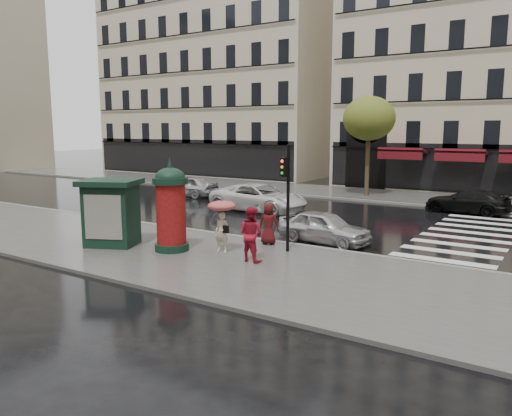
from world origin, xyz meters
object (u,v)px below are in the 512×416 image
Objects in this scene: woman_red at (251,234)px; man_burgundy at (269,224)px; traffic_light at (287,188)px; car_black at (467,201)px; newsstand at (111,212)px; car_far_silver at (188,186)px; car_white at (259,198)px; woman_umbrella at (222,217)px; morris_column at (171,206)px; car_silver at (324,227)px.

man_burgundy is (-0.81, 2.45, -0.13)m from woman_red.
traffic_light is 13.92m from car_black.
newsstand is at bearing 18.38° from man_burgundy.
car_far_silver is at bearing 142.95° from traffic_light.
car_white is (0.13, 10.23, -0.65)m from newsstand.
woman_red reaches higher than car_black.
morris_column is (-1.73, -0.77, 0.36)m from woman_umbrella.
newsstand reaches higher than car_white.
car_silver is (0.70, 4.25, -0.40)m from woman_red.
car_silver is 15.61m from car_far_silver.
woman_umbrella is at bearing 18.17° from newsstand.
car_black is 1.03× the size of car_far_silver.
newsstand is at bearing -179.12° from car_white.
car_far_silver is at bearing 72.55° from car_white.
woman_red is 0.42× the size of car_black.
woman_umbrella is at bearing 40.06° from car_far_silver.
woman_red is at bearing -147.16° from car_white.
car_black is (4.94, 12.60, -0.28)m from man_burgundy.
newsstand is 18.82m from car_black.
traffic_light reaches higher than car_white.
car_white is (-4.83, 6.85, -0.15)m from man_burgundy.
car_white is at bearing 65.94° from car_far_silver.
woman_red is 3.38m from morris_column.
car_silver is 0.69× the size of car_white.
car_silver is (1.51, 1.80, -0.27)m from man_burgundy.
woman_red is at bearing 9.22° from newsstand.
car_silver is at bearing 59.39° from woman_umbrella.
newsstand is at bearing -156.07° from traffic_light.
car_black is (5.68, 14.60, -0.76)m from woman_umbrella.
woman_umbrella is at bearing -10.02° from woman_red.
traffic_light is 9.76m from car_white.
woman_umbrella is 4.48m from car_silver.
woman_red is at bearing 92.33° from man_burgundy.
car_far_silver is (-9.67, 12.15, -1.04)m from morris_column.
woman_umbrella is 2.19m from man_burgundy.
morris_column reaches higher than man_burgundy.
woman_umbrella is at bearing -145.01° from traffic_light.
woman_umbrella is 1.22× the size of man_burgundy.
woman_umbrella is 1.04× the size of woman_red.
man_burgundy is at bearing 69.65° from woman_umbrella.
woman_red is 5.86m from newsstand.
morris_column is (-3.28, -0.33, 0.72)m from woman_red.
morris_column is 2.58m from newsstand.
morris_column is 0.62× the size of car_white.
newsstand reaches higher than car_black.
traffic_light is at bearing 34.99° from woman_umbrella.
woman_umbrella is at bearing 155.37° from car_silver.
woman_red is 4.33m from car_silver.
car_white is 1.30× the size of car_far_silver.
car_black is 17.39m from car_far_silver.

